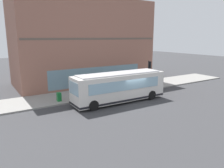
% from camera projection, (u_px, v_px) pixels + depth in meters
% --- Properties ---
extents(ground, '(120.00, 120.00, 0.00)m').
position_uv_depth(ground, '(132.00, 101.00, 22.85)').
color(ground, '#38383A').
extents(sidewalk_curb, '(4.78, 40.00, 0.15)m').
position_uv_depth(sidewalk_curb, '(107.00, 91.00, 26.96)').
color(sidewalk_curb, gray).
rests_on(sidewalk_curb, ground).
extents(building_corner, '(8.84, 19.06, 11.67)m').
position_uv_depth(building_corner, '(83.00, 43.00, 31.35)').
color(building_corner, '#8C5B4C').
rests_on(building_corner, ground).
extents(city_bus_nearside, '(2.69, 10.07, 3.07)m').
position_uv_depth(city_bus_nearside, '(119.00, 87.00, 22.38)').
color(city_bus_nearside, silver).
rests_on(city_bus_nearside, ground).
extents(traffic_light_near_corner, '(0.32, 0.49, 3.54)m').
position_uv_depth(traffic_light_near_corner, '(149.00, 69.00, 27.69)').
color(traffic_light_near_corner, black).
rests_on(traffic_light_near_corner, sidewalk_curb).
extents(fire_hydrant, '(0.35, 0.35, 0.74)m').
position_uv_depth(fire_hydrant, '(153.00, 80.00, 31.35)').
color(fire_hydrant, red).
rests_on(fire_hydrant, sidewalk_curb).
extents(pedestrian_near_hydrant, '(0.32, 0.32, 1.83)m').
position_uv_depth(pedestrian_near_hydrant, '(129.00, 82.00, 26.84)').
color(pedestrian_near_hydrant, '#99994C').
rests_on(pedestrian_near_hydrant, sidewalk_curb).
extents(pedestrian_by_light_pole, '(0.32, 0.32, 1.64)m').
position_uv_depth(pedestrian_by_light_pole, '(127.00, 81.00, 28.05)').
color(pedestrian_by_light_pole, '#B23338').
rests_on(pedestrian_by_light_pole, sidewalk_curb).
extents(newspaper_vending_box, '(0.44, 0.42, 0.90)m').
position_uv_depth(newspaper_vending_box, '(59.00, 97.00, 22.31)').
color(newspaper_vending_box, '#197233').
rests_on(newspaper_vending_box, sidewalk_curb).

